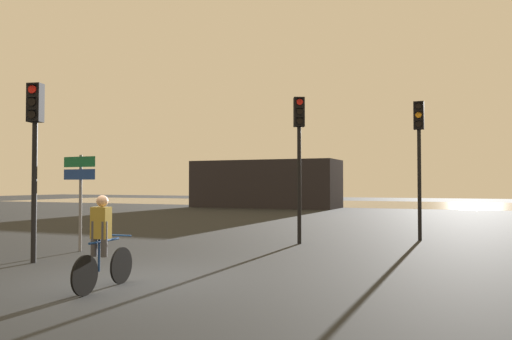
% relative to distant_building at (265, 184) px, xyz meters
% --- Properties ---
extents(ground_plane, '(120.00, 120.00, 0.00)m').
position_rel_distant_building_xyz_m(ground_plane, '(8.55, -28.20, -1.81)').
color(ground_plane, black).
extents(water_strip, '(80.00, 16.00, 0.01)m').
position_rel_distant_building_xyz_m(water_strip, '(8.55, 10.00, -1.81)').
color(water_strip, gray).
rests_on(water_strip, ground).
extents(distant_building, '(11.31, 4.00, 3.62)m').
position_rel_distant_building_xyz_m(distant_building, '(0.00, 0.00, 0.00)').
color(distant_building, black).
rests_on(distant_building, ground).
extents(traffic_light_near_left, '(0.37, 0.39, 4.15)m').
position_rel_distant_building_xyz_m(traffic_light_near_left, '(5.23, -27.31, 1.08)').
color(traffic_light_near_left, black).
rests_on(traffic_light_near_left, ground).
extents(traffic_light_far_right, '(0.33, 0.34, 4.48)m').
position_rel_distant_building_xyz_m(traffic_light_far_right, '(13.02, -19.10, 1.30)').
color(traffic_light_far_right, black).
rests_on(traffic_light_far_right, ground).
extents(traffic_light_center, '(0.39, 0.41, 4.46)m').
position_rel_distant_building_xyz_m(traffic_light_center, '(9.73, -21.44, 1.29)').
color(traffic_light_center, black).
rests_on(traffic_light_center, ground).
extents(direction_sign_post, '(1.10, 0.14, 2.60)m').
position_rel_distant_building_xyz_m(direction_sign_post, '(4.82, -25.39, -0.02)').
color(direction_sign_post, slate).
rests_on(direction_sign_post, ground).
extents(cyclist, '(0.46, 1.71, 1.62)m').
position_rel_distant_building_xyz_m(cyclist, '(8.67, -29.05, -0.99)').
color(cyclist, black).
rests_on(cyclist, ground).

